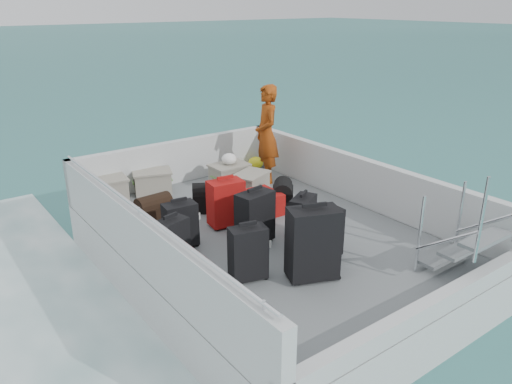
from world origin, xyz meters
The scene contains 23 objects.
ground centered at (0.00, 0.00, 0.00)m, with size 160.00×160.00×0.00m, color #17514F.
ferry_hull centered at (0.00, 0.00, 0.30)m, with size 3.60×5.00×0.60m, color silver.
deck centered at (0.00, 0.00, 0.61)m, with size 3.30×4.70×0.02m, color slate.
deck_fittings centered at (0.35, -0.32, 0.99)m, with size 3.60×5.00×0.90m.
suitcase_0 centered at (-0.89, -0.83, 0.93)m, with size 0.40×0.22×0.61m, color black.
suitcase_1 centered at (-1.40, -0.07, 0.90)m, with size 0.37×0.21×0.57m, color black.
suitcase_2 centered at (-1.10, 0.28, 0.91)m, with size 0.39×0.24×0.57m, color black.
suitcase_3 centered at (-0.32, -1.22, 1.03)m, with size 0.54×0.31×0.81m, color black.
suitcase_4 centered at (-0.31, -0.17, 0.96)m, with size 0.46×0.27×0.67m, color black.
suitcase_5 centered at (-0.31, 0.48, 0.94)m, with size 0.46×0.27×0.63m, color maroon.
suitcase_6 centered at (0.09, -0.95, 0.92)m, with size 0.44×0.26×0.61m, color black.
suitcase_7 centered at (0.24, -0.44, 0.90)m, with size 0.40×0.23×0.57m, color black.
suitcase_8 centered at (0.16, 0.54, 0.78)m, with size 0.52×0.79×0.31m, color maroon.
duffel_0 centered at (-1.07, 1.10, 0.78)m, with size 0.46×0.30×0.32m, color black, non-canonical shape.
duffel_1 centered at (-0.23, 1.06, 0.78)m, with size 0.45×0.30×0.32m, color black, non-canonical shape.
duffel_2 centered at (0.69, 0.52, 0.78)m, with size 0.42×0.30×0.32m, color black, non-canonical shape.
crate_0 centered at (-1.33, 2.20, 0.80)m, with size 0.60×0.41×0.36m, color gray.
crate_1 centered at (-0.57, 2.20, 0.79)m, with size 0.55×0.38×0.33m, color gray.
crate_2 centered at (0.58, 1.74, 0.79)m, with size 0.56×0.39×0.34m, color gray.
crate_3 centered at (0.62, 1.21, 0.78)m, with size 0.54×0.37×0.32m, color gray.
yellow_bag centered at (1.45, 2.20, 0.73)m, with size 0.28×0.26×0.22m, color yellow.
white_bag centered at (0.58, 1.74, 1.05)m, with size 0.24×0.24×0.18m, color white.
passenger centered at (1.20, 1.57, 1.42)m, with size 0.59×0.38×1.61m, color #C85012.
Camera 1 is at (-3.64, -4.68, 3.45)m, focal length 35.00 mm.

